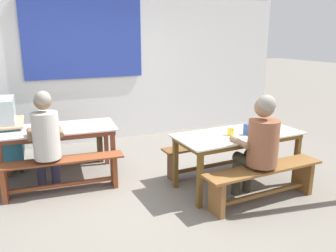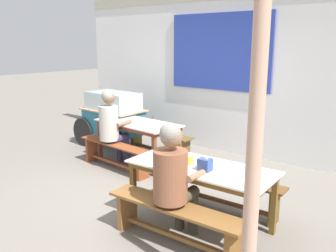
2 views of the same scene
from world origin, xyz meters
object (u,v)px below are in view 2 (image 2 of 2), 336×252
object	(u,v)px
person_left_back_turned	(111,124)
bench_far_back	(159,141)
dining_table_near	(201,172)
bench_near_front	(174,218)
dining_table_far	(138,126)
wooden_support_post	(253,172)
bench_far_front	(115,153)
food_cart	(113,115)
tissue_box	(205,164)
bench_near_back	(221,187)
condiment_jar	(189,159)
person_near_front	(173,174)

from	to	relation	value
person_left_back_turned	bench_far_back	bearing A→B (deg)	76.55
dining_table_near	bench_near_front	xyz separation A→B (m)	(0.02, -0.52, -0.35)
dining_table_far	wooden_support_post	size ratio (longest dim) A/B	0.69
dining_table_far	dining_table_near	bearing A→B (deg)	-30.87
bench_far_front	wooden_support_post	size ratio (longest dim) A/B	0.68
food_cart	bench_far_back	bearing A→B (deg)	5.37
tissue_box	bench_near_back	bearing A→B (deg)	101.40
person_left_back_turned	condiment_jar	distance (m)	2.31
dining_table_near	bench_far_front	world-z (taller)	dining_table_near
food_cart	person_left_back_turned	distance (m)	1.24
bench_far_front	person_left_back_turned	bearing A→B (deg)	152.74
person_left_back_turned	bench_near_front	bearing A→B (deg)	-30.01
dining_table_near	person_near_front	bearing A→B (deg)	-94.91
bench_far_front	person_near_front	xyz separation A→B (m)	(2.12, -1.21, 0.47)
bench_near_back	person_near_front	size ratio (longest dim) A/B	1.23
dining_table_far	bench_near_front	distance (m)	2.80
dining_table_near	wooden_support_post	xyz separation A→B (m)	(1.04, -0.95, 0.52)
bench_near_back	person_near_front	xyz separation A→B (m)	(-0.03, -1.00, 0.46)
bench_near_front	condiment_jar	distance (m)	0.71
bench_near_front	tissue_box	world-z (taller)	tissue_box
bench_near_front	person_near_front	distance (m)	0.46
dining_table_far	tissue_box	world-z (taller)	tissue_box
bench_far_front	wooden_support_post	distance (m)	3.72
condiment_jar	wooden_support_post	distance (m)	1.55
condiment_jar	dining_table_near	bearing A→B (deg)	10.46
bench_far_front	bench_near_front	distance (m)	2.51
person_left_back_turned	bench_near_back	bearing A→B (deg)	-7.16
person_near_front	tissue_box	world-z (taller)	person_near_front
condiment_jar	person_near_front	bearing A→B (deg)	-77.32
person_near_front	condiment_jar	bearing A→B (deg)	102.68
bench_near_back	person_left_back_turned	distance (m)	2.34
bench_far_back	bench_near_front	size ratio (longest dim) A/B	0.96
bench_near_back	condiment_jar	size ratio (longest dim) A/B	14.15
bench_far_back	condiment_jar	world-z (taller)	condiment_jar
bench_near_back	tissue_box	size ratio (longest dim) A/B	10.25
dining_table_far	wooden_support_post	distance (m)	3.89
bench_far_back	tissue_box	distance (m)	2.92
bench_far_back	bench_near_back	world-z (taller)	same
bench_near_front	food_cart	bearing A→B (deg)	145.39
bench_near_front	tissue_box	size ratio (longest dim) A/B	9.97
bench_near_back	person_left_back_turned	bearing A→B (deg)	172.84
condiment_jar	dining_table_far	bearing A→B (deg)	146.83
dining_table_near	wooden_support_post	world-z (taller)	wooden_support_post
dining_table_near	tissue_box	world-z (taller)	tissue_box
food_cart	wooden_support_post	xyz separation A→B (m)	(4.22, -2.63, 0.51)
bench_near_back	person_near_front	bearing A→B (deg)	-91.44
bench_far_front	condiment_jar	bearing A→B (deg)	-20.78
dining_table_far	bench_near_back	size ratio (longest dim) A/B	1.00
tissue_box	dining_table_near	bearing A→B (deg)	138.71
dining_table_near	bench_near_front	world-z (taller)	dining_table_near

